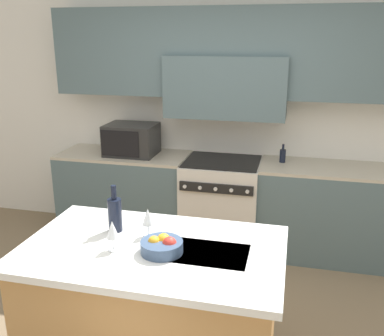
# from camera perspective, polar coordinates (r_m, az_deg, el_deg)

# --- Properties ---
(back_cabinetry) EXTENTS (10.00, 0.46, 2.70)m
(back_cabinetry) POSITION_cam_1_polar(r_m,az_deg,el_deg) (4.44, 4.83, 10.24)
(back_cabinetry) COLOR silver
(back_cabinetry) RESTS_ON ground_plane
(back_counter) EXTENTS (3.53, 0.62, 0.93)m
(back_counter) POSITION_cam_1_polar(r_m,az_deg,el_deg) (4.49, 3.98, -4.65)
(back_counter) COLOR #4C6066
(back_counter) RESTS_ON ground_plane
(range_stove) EXTENTS (0.77, 0.70, 0.93)m
(range_stove) POSITION_cam_1_polar(r_m,az_deg,el_deg) (4.47, 3.93, -4.75)
(range_stove) COLOR beige
(range_stove) RESTS_ON ground_plane
(microwave) EXTENTS (0.52, 0.42, 0.32)m
(microwave) POSITION_cam_1_polar(r_m,az_deg,el_deg) (4.55, -8.07, 3.80)
(microwave) COLOR black
(microwave) RESTS_ON back_counter
(kitchen_island) EXTENTS (1.57, 0.95, 0.93)m
(kitchen_island) POSITION_cam_1_polar(r_m,az_deg,el_deg) (2.85, -5.04, -18.60)
(kitchen_island) COLOR #B7844C
(kitchen_island) RESTS_ON ground_plane
(wine_bottle) EXTENTS (0.09, 0.09, 0.31)m
(wine_bottle) POSITION_cam_1_polar(r_m,az_deg,el_deg) (2.78, -10.24, -6.03)
(wine_bottle) COLOR black
(wine_bottle) RESTS_ON kitchen_island
(wine_glass_near) EXTENTS (0.07, 0.07, 0.19)m
(wine_glass_near) POSITION_cam_1_polar(r_m,az_deg,el_deg) (2.54, -10.56, -8.20)
(wine_glass_near) COLOR white
(wine_glass_near) RESTS_ON kitchen_island
(wine_glass_far) EXTENTS (0.07, 0.07, 0.19)m
(wine_glass_far) POSITION_cam_1_polar(r_m,az_deg,el_deg) (2.67, -5.90, -6.61)
(wine_glass_far) COLOR white
(wine_glass_far) RESTS_ON kitchen_island
(fruit_bowl) EXTENTS (0.25, 0.25, 0.10)m
(fruit_bowl) POSITION_cam_1_polar(r_m,az_deg,el_deg) (2.52, -3.99, -10.28)
(fruit_bowl) COLOR #384C6B
(fruit_bowl) RESTS_ON kitchen_island
(oil_bottle_on_counter) EXTENTS (0.06, 0.06, 0.18)m
(oil_bottle_on_counter) POSITION_cam_1_polar(r_m,az_deg,el_deg) (4.33, 11.99, 1.65)
(oil_bottle_on_counter) COLOR black
(oil_bottle_on_counter) RESTS_ON back_counter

